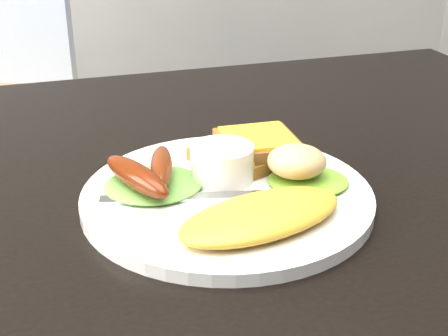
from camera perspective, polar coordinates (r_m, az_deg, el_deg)
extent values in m
cube|color=black|center=(0.65, -6.52, -3.17)|extent=(1.20, 0.80, 0.04)
cube|color=tan|center=(1.84, -19.33, 5.03)|extent=(0.58, 0.58, 0.05)
imported|color=navy|center=(1.14, -15.51, 5.39)|extent=(0.52, 0.38, 1.34)
cylinder|color=white|center=(0.60, 0.29, -2.63)|extent=(0.28, 0.28, 0.01)
ellipsoid|color=#5C8D30|center=(0.60, -6.45, -1.50)|extent=(0.10, 0.10, 0.01)
ellipsoid|color=#6B9E27|center=(0.62, 7.68, -1.14)|extent=(0.10, 0.10, 0.01)
ellipsoid|color=yellow|center=(0.54, 3.45, -4.37)|extent=(0.17, 0.11, 0.02)
ellipsoid|color=#62330C|center=(0.59, -8.02, -0.74)|extent=(0.06, 0.10, 0.02)
ellipsoid|color=#612B02|center=(0.60, -5.75, 0.14)|extent=(0.04, 0.09, 0.02)
cylinder|color=white|center=(0.61, -0.17, 0.42)|extent=(0.08, 0.08, 0.04)
cube|color=olive|center=(0.65, 1.67, 1.02)|extent=(0.11, 0.11, 0.01)
cube|color=olive|center=(0.65, 3.14, 2.21)|extent=(0.08, 0.08, 0.01)
ellipsoid|color=beige|center=(0.61, 6.66, 0.61)|extent=(0.07, 0.07, 0.03)
cube|color=#ADAFB7|center=(0.58, -3.02, -2.73)|extent=(0.17, 0.05, 0.00)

